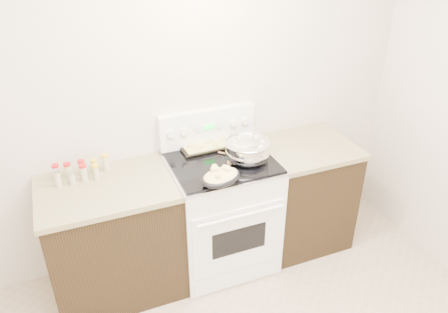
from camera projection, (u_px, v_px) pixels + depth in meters
name	position (u px, v px, depth m)	size (l,w,h in m)	color
room_shell	(277.00, 178.00, 1.55)	(4.10, 3.60, 2.75)	beige
counter_left	(115.00, 238.00, 3.16)	(0.93, 0.67, 0.92)	black
counter_right	(302.00, 193.00, 3.67)	(0.73, 0.67, 0.92)	black
kitchen_range	(221.00, 210.00, 3.41)	(0.78, 0.73, 1.22)	white
mixing_bowl	(247.00, 151.00, 3.15)	(0.33, 0.33, 0.19)	silver
roasting_pan	(221.00, 176.00, 2.90)	(0.34, 0.29, 0.11)	black
baking_sheet	(207.00, 143.00, 3.38)	(0.45, 0.33, 0.06)	black
wooden_spoon	(231.00, 160.00, 3.16)	(0.19, 0.21, 0.04)	#B17651
blue_ladle	(253.00, 156.00, 3.17)	(0.24, 0.19, 0.10)	#86B5C8
spice_jars	(80.00, 171.00, 2.99)	(0.38, 0.15, 0.13)	#BFB28C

